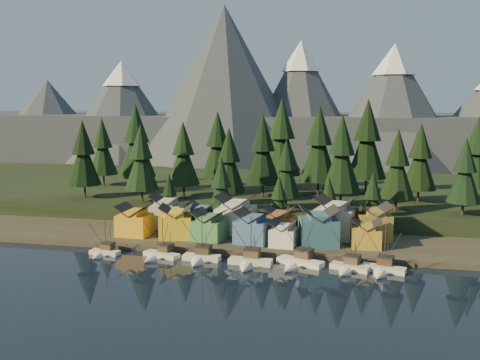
% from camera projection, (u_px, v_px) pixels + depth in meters
% --- Properties ---
extents(ground, '(500.00, 500.00, 0.00)m').
position_uv_depth(ground, '(230.00, 276.00, 116.46)').
color(ground, black).
rests_on(ground, ground).
extents(shore_strip, '(400.00, 50.00, 1.50)m').
position_uv_depth(shore_strip, '(262.00, 230.00, 155.07)').
color(shore_strip, '#312E24').
rests_on(shore_strip, ground).
extents(hillside, '(420.00, 100.00, 6.00)m').
position_uv_depth(hillside, '(284.00, 194.00, 203.14)').
color(hillside, black).
rests_on(hillside, ground).
extents(dock, '(80.00, 4.00, 1.00)m').
position_uv_depth(dock, '(245.00, 253.00, 132.36)').
color(dock, '#483E34').
rests_on(dock, ground).
extents(mountain_ridge, '(560.00, 190.00, 90.00)m').
position_uv_depth(mountain_ridge, '(304.00, 122.00, 320.30)').
color(mountain_ridge, '#464D5A').
rests_on(mountain_ridge, ground).
extents(boat_0, '(7.99, 8.54, 10.01)m').
position_uv_depth(boat_0, '(103.00, 247.00, 131.89)').
color(boat_0, silver).
rests_on(boat_0, ground).
extents(boat_1, '(9.95, 10.39, 10.89)m').
position_uv_depth(boat_1, '(159.00, 250.00, 129.59)').
color(boat_1, silver).
rests_on(boat_1, ground).
extents(boat_2, '(9.29, 10.07, 12.18)m').
position_uv_depth(boat_2, '(200.00, 251.00, 126.88)').
color(boat_2, silver).
rests_on(boat_2, ground).
extents(boat_3, '(10.52, 11.39, 12.43)m').
position_uv_depth(boat_3, '(249.00, 256.00, 123.58)').
color(boat_3, beige).
rests_on(boat_3, ground).
extents(boat_4, '(11.71, 12.19, 12.51)m').
position_uv_depth(boat_4, '(298.00, 256.00, 123.20)').
color(boat_4, white).
rests_on(boat_4, ground).
extents(boat_5, '(9.46, 10.04, 11.45)m').
position_uv_depth(boat_5, '(349.00, 261.00, 119.51)').
color(boat_5, silver).
rests_on(boat_5, ground).
extents(boat_6, '(10.31, 10.83, 11.71)m').
position_uv_depth(boat_6, '(383.00, 263.00, 118.25)').
color(boat_6, beige).
rests_on(boat_6, ground).
extents(house_front_0, '(8.69, 8.25, 8.42)m').
position_uv_depth(house_front_0, '(134.00, 219.00, 145.55)').
color(house_front_0, gold).
rests_on(house_front_0, shore_strip).
extents(house_front_1, '(9.96, 9.69, 8.81)m').
position_uv_depth(house_front_1, '(176.00, 221.00, 142.96)').
color(house_front_1, yellow).
rests_on(house_front_1, shore_strip).
extents(house_front_2, '(9.32, 9.38, 7.88)m').
position_uv_depth(house_front_2, '(209.00, 224.00, 140.83)').
color(house_front_2, '#457F4A').
rests_on(house_front_2, shore_strip).
extents(house_front_3, '(9.79, 9.48, 8.57)m').
position_uv_depth(house_front_3, '(253.00, 226.00, 137.63)').
color(house_front_3, '#3C5D8F').
rests_on(house_front_3, shore_strip).
extents(house_front_4, '(6.83, 7.29, 6.49)m').
position_uv_depth(house_front_4, '(283.00, 233.00, 134.66)').
color(house_front_4, silver).
rests_on(house_front_4, shore_strip).
extents(house_front_5, '(11.12, 10.49, 9.85)m').
position_uv_depth(house_front_5, '(319.00, 225.00, 135.16)').
color(house_front_5, '#325E77').
rests_on(house_front_5, shore_strip).
extents(house_front_6, '(7.39, 7.01, 7.16)m').
position_uv_depth(house_front_6, '(366.00, 233.00, 133.19)').
color(house_front_6, '#B18D2D').
rests_on(house_front_6, shore_strip).
extents(house_back_0, '(9.69, 9.37, 9.68)m').
position_uv_depth(house_back_0, '(167.00, 210.00, 154.48)').
color(house_back_0, beige).
rests_on(house_back_0, shore_strip).
extents(house_back_1, '(7.60, 7.69, 8.51)m').
position_uv_depth(house_back_1, '(202.00, 217.00, 148.70)').
color(house_back_1, teal).
rests_on(house_back_1, shore_strip).
extents(house_back_2, '(10.75, 9.98, 10.75)m').
position_uv_depth(house_back_2, '(236.00, 213.00, 147.57)').
color(house_back_2, silver).
rests_on(house_back_2, shore_strip).
extents(house_back_3, '(8.50, 7.70, 8.06)m').
position_uv_depth(house_back_3, '(279.00, 221.00, 144.62)').
color(house_back_3, brown).
rests_on(house_back_3, shore_strip).
extents(house_back_4, '(12.04, 11.74, 11.00)m').
position_uv_depth(house_back_4, '(336.00, 216.00, 143.25)').
color(house_back_4, silver).
rests_on(house_back_4, shore_strip).
extents(house_back_5, '(9.96, 10.04, 9.57)m').
position_uv_depth(house_back_5, '(374.00, 221.00, 140.98)').
color(house_back_5, olive).
rests_on(house_back_5, shore_strip).
extents(tree_hill_0, '(11.12, 11.12, 25.91)m').
position_uv_depth(tree_hill_0, '(83.00, 155.00, 176.70)').
color(tree_hill_0, '#332319').
rests_on(tree_hill_0, hillside).
extents(tree_hill_1, '(13.40, 13.40, 31.21)m').
position_uv_depth(tree_hill_1, '(136.00, 144.00, 189.29)').
color(tree_hill_1, '#332319').
rests_on(tree_hill_1, hillside).
extents(tree_hill_2, '(10.69, 10.69, 24.90)m').
position_uv_depth(tree_hill_2, '(141.00, 160.00, 168.36)').
color(tree_hill_2, '#332319').
rests_on(tree_hill_2, hillside).
extents(tree_hill_3, '(10.92, 10.92, 25.45)m').
position_uv_depth(tree_hill_3, '(183.00, 156.00, 177.87)').
color(tree_hill_3, '#332319').
rests_on(tree_hill_3, hillside).
extents(tree_hill_4, '(12.24, 12.24, 28.51)m').
position_uv_depth(tree_hill_4, '(218.00, 147.00, 190.49)').
color(tree_hill_4, '#332319').
rests_on(tree_hill_4, hillside).
extents(tree_hill_5, '(10.30, 10.30, 23.99)m').
position_uv_depth(tree_hill_5, '(229.00, 163.00, 164.59)').
color(tree_hill_5, '#332319').
rests_on(tree_hill_5, hillside).
extents(tree_hill_6, '(11.97, 11.97, 27.89)m').
position_uv_depth(tree_hill_6, '(263.00, 152.00, 177.14)').
color(tree_hill_6, '#332319').
rests_on(tree_hill_6, hillside).
extents(tree_hill_7, '(8.94, 8.94, 20.83)m').
position_uv_depth(tree_hill_7, '(286.00, 171.00, 159.18)').
color(tree_hill_7, '#332319').
rests_on(tree_hill_7, hillside).
extents(tree_hill_8, '(13.30, 13.30, 30.98)m').
position_uv_depth(tree_hill_8, '(319.00, 146.00, 179.96)').
color(tree_hill_8, '#332319').
rests_on(tree_hill_8, hillside).
extents(tree_hill_9, '(12.07, 12.07, 28.12)m').
position_uv_depth(tree_hill_9, '(342.00, 156.00, 162.08)').
color(tree_hill_9, '#332319').
rests_on(tree_hill_9, hillside).
extents(tree_hill_10, '(14.15, 14.15, 32.95)m').
position_uv_depth(tree_hill_10, '(367.00, 142.00, 184.24)').
color(tree_hill_10, '#332319').
rests_on(tree_hill_10, hillside).
extents(tree_hill_11, '(10.37, 10.37, 24.16)m').
position_uv_depth(tree_hill_11, '(397.00, 166.00, 154.25)').
color(tree_hill_11, '#332319').
rests_on(tree_hill_11, hillside).
extents(tree_hill_12, '(10.88, 10.88, 25.34)m').
position_uv_depth(tree_hill_12, '(420.00, 159.00, 167.99)').
color(tree_hill_12, '#332319').
rests_on(tree_hill_12, hillside).
extents(tree_hill_13, '(9.45, 9.45, 22.01)m').
position_uv_depth(tree_hill_13, '(465.00, 173.00, 148.76)').
color(tree_hill_13, '#332319').
rests_on(tree_hill_13, hillside).
extents(tree_hill_14, '(11.71, 11.71, 27.29)m').
position_uv_depth(tree_hill_14, '(477.00, 155.00, 169.92)').
color(tree_hill_14, '#332319').
rests_on(tree_hill_14, hillside).
extents(tree_hill_15, '(14.29, 14.29, 33.28)m').
position_uv_depth(tree_hill_15, '(282.00, 140.00, 192.35)').
color(tree_hill_15, '#332319').
rests_on(tree_hill_15, hillside).
extents(tree_hill_16, '(11.08, 11.08, 25.81)m').
position_uv_depth(tree_hill_16, '(103.00, 149.00, 203.11)').
color(tree_hill_16, '#332319').
rests_on(tree_hill_16, hillside).
extents(tree_shore_0, '(6.48, 6.48, 15.10)m').
position_uv_depth(tree_shore_0, '(169.00, 196.00, 159.56)').
color(tree_shore_0, '#332319').
rests_on(tree_shore_0, shore_strip).
extents(tree_shore_1, '(8.82, 8.82, 20.54)m').
position_uv_depth(tree_shore_1, '(221.00, 188.00, 155.83)').
color(tree_shore_1, '#332319').
rests_on(tree_shore_1, shore_strip).
extents(tree_shore_2, '(6.64, 6.64, 15.46)m').
position_uv_depth(tree_shore_2, '(279.00, 200.00, 152.72)').
color(tree_shore_2, '#332319').
rests_on(tree_shore_2, shore_strip).
extents(tree_shore_3, '(6.80, 6.80, 15.83)m').
position_uv_depth(tree_shore_3, '(328.00, 201.00, 149.79)').
color(tree_shore_3, '#332319').
rests_on(tree_shore_3, shore_strip).
extents(tree_shore_4, '(7.44, 7.44, 17.32)m').
position_uv_depth(tree_shore_4, '(373.00, 200.00, 147.20)').
color(tree_shore_4, '#332319').
rests_on(tree_shore_4, shore_strip).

